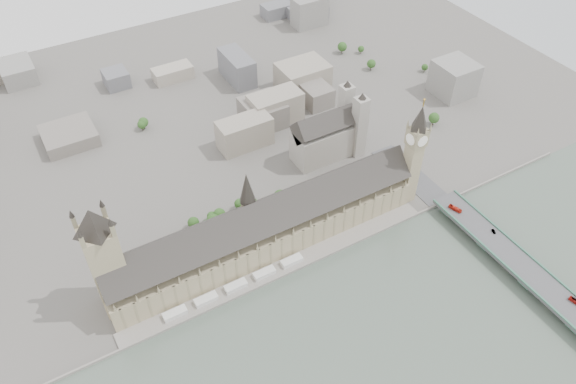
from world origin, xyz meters
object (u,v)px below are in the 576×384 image
car_silver (494,231)px  westminster_abbey (329,134)px  elizabeth_tower (415,148)px  car_approach (396,148)px  westminster_bridge (503,254)px  palace_of_westminster (264,228)px  red_bus_north (455,209)px  victoria_tower (104,256)px

car_silver → westminster_abbey: bearing=128.2°
elizabeth_tower → car_silver: elizabeth_tower is taller
elizabeth_tower → car_approach: bearing=61.8°
westminster_abbey → car_approach: 66.78m
westminster_bridge → car_silver: car_silver is taller
palace_of_westminster → elizabeth_tower: 142.94m
westminster_bridge → red_bus_north: red_bus_north is taller
palace_of_westminster → westminster_bridge: (162.00, -107.20, -17.58)m
red_bus_north → car_silver: bearing=-92.2°
palace_of_westminster → victoria_tower: bearing=177.0°
red_bus_north → car_approach: (7.72, 92.31, -0.99)m
red_bus_north → car_approach: red_bus_north is taller
victoria_tower → car_approach: 292.84m
victoria_tower → car_silver: bearing=-18.1°
elizabeth_tower → westminster_bridge: 111.81m
victoria_tower → palace_of_westminster: bearing=-3.0°
westminster_bridge → westminster_abbey: size_ratio=4.78×
palace_of_westminster → westminster_bridge: palace_of_westminster is taller
palace_of_westminster → red_bus_north: size_ratio=22.26×
palace_of_westminster → car_silver: 190.06m
elizabeth_tower → victoria_tower: size_ratio=1.07×
palace_of_westminster → car_approach: size_ratio=57.15×
westminster_abbey → car_silver: size_ratio=13.63×
red_bus_north → car_approach: 92.64m
palace_of_westminster → westminster_abbey: (110.92, 75.30, 2.38)m
car_approach → victoria_tower: bearing=179.0°
palace_of_westminster → red_bus_north: (157.84, -52.71, -10.80)m
red_bus_north → car_approach: size_ratio=2.57×
red_bus_north → car_approach: bearing=67.3°
westminster_bridge → red_bus_north: size_ratio=27.29×
westminster_bridge → westminster_abbey: (-51.08, 182.50, 19.96)m
westminster_abbey → red_bus_north: size_ratio=5.71×
victoria_tower → westminster_abbey: victoria_tower is taller
westminster_bridge → red_bus_north: 55.07m
car_silver → car_approach: bearing=110.1°
victoria_tower → car_silver: (289.86, -94.68, -44.13)m
palace_of_westminster → red_bus_north: bearing=-18.5°
car_silver → car_approach: (-2.30, 127.97, -0.15)m
victoria_tower → westminster_abbey: 244.79m
victoria_tower → car_approach: victoria_tower is taller
red_bus_north → car_silver: size_ratio=2.39×
palace_of_westminster → car_silver: size_ratio=53.12×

